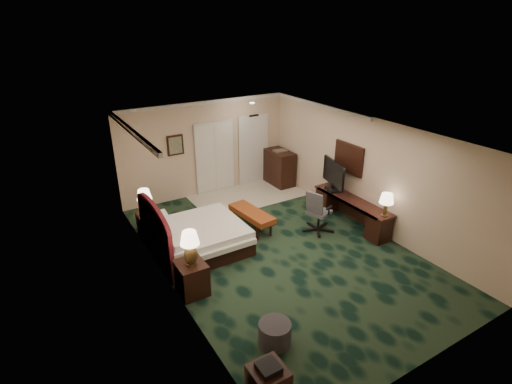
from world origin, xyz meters
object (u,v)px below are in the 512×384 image
bed (200,238)px  lamp_near (190,248)px  minibar (279,168)px  desk (351,212)px  nightstand_far (148,224)px  desk_chair (319,210)px  lamp_far (145,203)px  ottoman (275,333)px  side_table (268,384)px  tv (333,176)px  nightstand_near (192,278)px  bed_bench (252,219)px

bed → lamp_near: (-0.74, -1.32, 0.68)m
lamp_near → minibar: size_ratio=0.63×
desk → nightstand_far: bearing=155.1°
minibar → desk_chair: bearing=-106.2°
lamp_far → minibar: lamp_far is taller
ottoman → desk_chair: desk_chair is taller
lamp_far → side_table: (0.05, -5.18, -0.61)m
tv → desk_chair: tv is taller
side_table → desk_chair: 4.85m
nightstand_near → tv: size_ratio=0.62×
side_table → desk: (4.46, 3.14, 0.08)m
side_table → nightstand_far: bearing=90.3°
bed_bench → desk: 2.48m
lamp_far → desk_chair: lamp_far is taller
bed → nightstand_near: (-0.75, -1.32, 0.02)m
lamp_far → tv: size_ratio=0.62×
nightstand_far → desk_chair: bearing=-28.4°
nightstand_far → side_table: (0.03, -5.22, -0.01)m
desk → ottoman: bearing=-148.5°
minibar → bed: bearing=-148.3°
lamp_near → side_table: (-0.02, -2.65, -0.71)m
minibar → ottoman: bearing=-124.8°
bed → desk: size_ratio=0.80×
nightstand_near → side_table: (-0.01, -2.66, -0.06)m
bed_bench → side_table: bearing=-124.2°
tv → desk_chair: bearing=-133.7°
bed → nightstand_far: size_ratio=3.44×
lamp_near → desk: bearing=6.2°
nightstand_far → ottoman: nightstand_far is taller
tv → bed: bearing=-168.2°
lamp_near → ottoman: (0.61, -1.86, -0.78)m
nightstand_near → nightstand_far: nightstand_near is taller
bed → tv: tv is taller
lamp_far → bed_bench: lamp_far is taller
lamp_far → nightstand_near: bearing=-88.7°
tv → desk_chair: size_ratio=0.95×
desk_chair → lamp_near: bearing=171.0°
side_table → desk: bearing=35.1°
bed → desk: bearing=-12.8°
ottoman → desk_chair: size_ratio=0.48×
bed → nightstand_far: 1.48m
nightstand_near → ottoman: bearing=-71.5°
lamp_near → minibar: bearing=39.3°
lamp_far → desk: 4.98m
lamp_near → nightstand_far: bearing=91.2°
side_table → ottoman: bearing=51.4°
bed → minibar: (3.64, 2.25, 0.23)m
desk → desk_chair: size_ratio=2.12×
lamp_far → desk: lamp_far is taller
nightstand_far → lamp_far: (-0.02, -0.04, 0.59)m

